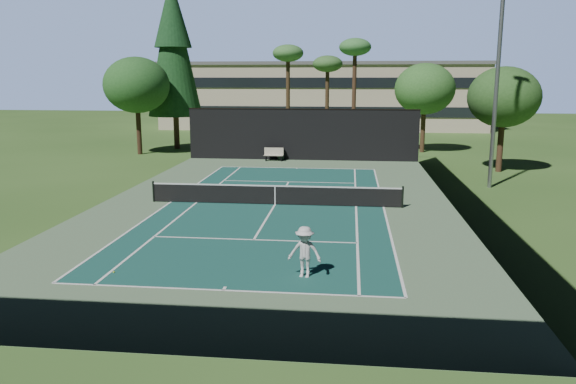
% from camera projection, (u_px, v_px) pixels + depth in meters
% --- Properties ---
extents(ground, '(160.00, 160.00, 0.00)m').
position_uv_depth(ground, '(275.00, 205.00, 28.65)').
color(ground, '#335A22').
rests_on(ground, ground).
extents(apron_slab, '(18.00, 32.00, 0.01)m').
position_uv_depth(apron_slab, '(275.00, 205.00, 28.65)').
color(apron_slab, '#577753').
rests_on(apron_slab, ground).
extents(court_surface, '(10.97, 23.77, 0.01)m').
position_uv_depth(court_surface, '(275.00, 205.00, 28.65)').
color(court_surface, '#184D44').
rests_on(court_surface, ground).
extents(court_lines, '(11.07, 23.87, 0.01)m').
position_uv_depth(court_lines, '(275.00, 204.00, 28.65)').
color(court_lines, white).
rests_on(court_lines, ground).
extents(tennis_net, '(12.90, 0.10, 1.10)m').
position_uv_depth(tennis_net, '(275.00, 194.00, 28.54)').
color(tennis_net, black).
rests_on(tennis_net, ground).
extents(fence, '(18.04, 32.05, 4.03)m').
position_uv_depth(fence, '(275.00, 166.00, 28.32)').
color(fence, black).
rests_on(fence, ground).
extents(player, '(1.18, 0.79, 1.70)m').
position_uv_depth(player, '(305.00, 252.00, 18.11)').
color(player, silver).
rests_on(player, ground).
extents(tennis_ball_a, '(0.07, 0.07, 0.07)m').
position_uv_depth(tennis_ball_a, '(114.00, 272.00, 18.64)').
color(tennis_ball_a, '#B2D32F').
rests_on(tennis_ball_a, ground).
extents(tennis_ball_b, '(0.07, 0.07, 0.07)m').
position_uv_depth(tennis_ball_b, '(288.00, 191.00, 31.91)').
color(tennis_ball_b, yellow).
rests_on(tennis_ball_b, ground).
extents(tennis_ball_c, '(0.06, 0.06, 0.06)m').
position_uv_depth(tennis_ball_c, '(336.00, 191.00, 32.00)').
color(tennis_ball_c, '#AECE2E').
rests_on(tennis_ball_c, ground).
extents(tennis_ball_d, '(0.06, 0.06, 0.06)m').
position_uv_depth(tennis_ball_d, '(182.00, 183.00, 34.28)').
color(tennis_ball_d, '#ABCB2E').
rests_on(tennis_ball_d, ground).
extents(park_bench, '(1.50, 0.45, 1.02)m').
position_uv_depth(park_bench, '(274.00, 154.00, 43.71)').
color(park_bench, beige).
rests_on(park_bench, ground).
extents(trash_bin, '(0.56, 0.56, 0.95)m').
position_uv_depth(trash_bin, '(281.00, 154.00, 44.03)').
color(trash_bin, black).
rests_on(trash_bin, ground).
extents(pine_tree, '(4.80, 4.80, 15.00)m').
position_uv_depth(pine_tree, '(173.00, 41.00, 49.47)').
color(pine_tree, '#4B3020').
rests_on(pine_tree, ground).
extents(palm_a, '(2.80, 2.80, 9.32)m').
position_uv_depth(palm_a, '(288.00, 57.00, 50.61)').
color(palm_a, '#43301C').
rests_on(palm_a, ground).
extents(palm_b, '(2.80, 2.80, 8.42)m').
position_uv_depth(palm_b, '(328.00, 67.00, 52.34)').
color(palm_b, '#432F1C').
rests_on(palm_b, ground).
extents(palm_c, '(2.80, 2.80, 9.77)m').
position_uv_depth(palm_c, '(355.00, 52.00, 48.90)').
color(palm_c, '#472E1E').
rests_on(palm_c, ground).
extents(decid_tree_a, '(5.12, 5.12, 7.62)m').
position_uv_depth(decid_tree_a, '(425.00, 89.00, 47.91)').
color(decid_tree_a, '#4A331F').
rests_on(decid_tree_a, ground).
extents(decid_tree_b, '(4.80, 4.80, 7.14)m').
position_uv_depth(decid_tree_b, '(504.00, 97.00, 37.81)').
color(decid_tree_b, '#4C3220').
rests_on(decid_tree_b, ground).
extents(decid_tree_c, '(5.44, 5.44, 8.09)m').
position_uv_depth(decid_tree_c, '(137.00, 85.00, 46.55)').
color(decid_tree_c, '#3F291B').
rests_on(decid_tree_c, ground).
extents(campus_building, '(40.50, 12.50, 8.30)m').
position_uv_depth(campus_building, '(322.00, 95.00, 72.59)').
color(campus_building, '#C1AF95').
rests_on(campus_building, ground).
extents(light_pole, '(0.90, 0.25, 12.22)m').
position_uv_depth(light_pole, '(497.00, 76.00, 31.91)').
color(light_pole, '#909398').
rests_on(light_pole, ground).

